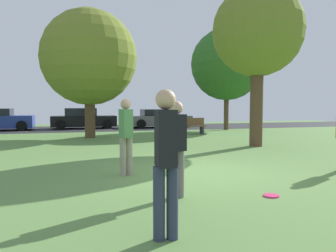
# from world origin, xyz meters

# --- Properties ---
(ground_plane) EXTENTS (44.00, 44.00, 0.00)m
(ground_plane) POSITION_xyz_m (0.00, 0.00, 0.00)
(ground_plane) COLOR #5B8442
(road_strip) EXTENTS (44.00, 6.40, 0.01)m
(road_strip) POSITION_xyz_m (0.00, 16.00, 0.00)
(road_strip) COLOR #28282B
(road_strip) RESTS_ON ground_plane
(maple_tree_near) EXTENTS (4.65, 4.65, 6.26)m
(maple_tree_near) POSITION_xyz_m (-1.97, 9.36, 3.91)
(maple_tree_near) COLOR brown
(maple_tree_near) RESTS_ON ground_plane
(oak_tree_left) EXTENTS (4.68, 4.68, 6.61)m
(oak_tree_left) POSITION_xyz_m (6.94, 12.35, 4.26)
(oak_tree_left) COLOR brown
(oak_tree_left) RESTS_ON ground_plane
(birch_tree_lone) EXTENTS (3.48, 3.48, 6.18)m
(birch_tree_lone) POSITION_xyz_m (4.05, 4.05, 4.39)
(birch_tree_lone) COLOR brown
(birch_tree_lone) RESTS_ON ground_plane
(person_thrower) EXTENTS (0.30, 0.36, 1.74)m
(person_thrower) POSITION_xyz_m (-1.69, 0.18, 0.97)
(person_thrower) COLOR gray
(person_thrower) RESTS_ON ground_plane
(person_catcher) EXTENTS (0.30, 0.36, 1.67)m
(person_catcher) POSITION_xyz_m (-1.17, -1.88, 0.92)
(person_catcher) COLOR slate
(person_catcher) RESTS_ON ground_plane
(person_walking) EXTENTS (0.30, 0.34, 1.78)m
(person_walking) POSITION_xyz_m (-1.83, -3.52, 0.99)
(person_walking) COLOR #2D334C
(person_walking) RESTS_ON ground_plane
(frisbee_disc) EXTENTS (0.27, 0.27, 0.03)m
(frisbee_disc) POSITION_xyz_m (0.45, -2.28, 0.01)
(frisbee_disc) COLOR #EA2D6B
(frisbee_disc) RESTS_ON ground_plane
(parked_car_black) EXTENTS (4.33, 2.03, 1.41)m
(parked_car_black) POSITION_xyz_m (-2.04, 16.22, 0.64)
(parked_car_black) COLOR black
(parked_car_black) RESTS_ON ground_plane
(parked_car_grey) EXTENTS (4.45, 2.00, 1.32)m
(parked_car_grey) POSITION_xyz_m (3.27, 15.73, 0.61)
(parked_car_grey) COLOR slate
(parked_car_grey) RESTS_ON ground_plane
(park_bench) EXTENTS (1.60, 0.45, 0.90)m
(park_bench) POSITION_xyz_m (3.50, 9.73, 0.46)
(park_bench) COLOR brown
(park_bench) RESTS_ON ground_plane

